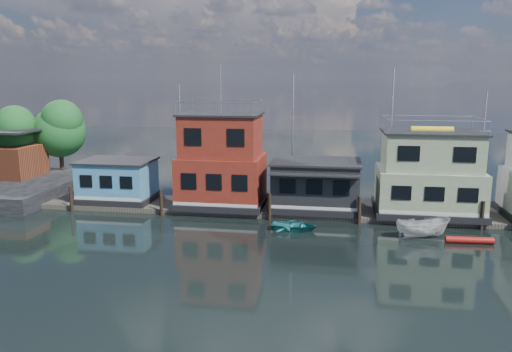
% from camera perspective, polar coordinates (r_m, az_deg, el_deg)
% --- Properties ---
extents(ground, '(160.00, 160.00, 0.00)m').
position_cam_1_polar(ground, '(30.99, 6.70, -10.09)').
color(ground, black).
rests_on(ground, ground).
extents(dock, '(48.00, 5.00, 0.40)m').
position_cam_1_polar(dock, '(42.34, 7.44, -3.95)').
color(dock, '#595147').
rests_on(dock, ground).
extents(houseboat_blue, '(6.40, 4.90, 3.66)m').
position_cam_1_polar(houseboat_blue, '(45.97, -15.53, -0.49)').
color(houseboat_blue, black).
rests_on(houseboat_blue, dock).
extents(houseboat_red, '(7.40, 5.90, 11.86)m').
position_cam_1_polar(houseboat_red, '(42.56, -3.94, 1.58)').
color(houseboat_red, black).
rests_on(houseboat_red, dock).
extents(houseboat_dark, '(7.40, 6.10, 4.06)m').
position_cam_1_polar(houseboat_dark, '(41.81, 6.83, -1.00)').
color(houseboat_dark, black).
rests_on(houseboat_dark, dock).
extents(houseboat_green, '(8.40, 5.90, 7.03)m').
position_cam_1_polar(houseboat_green, '(42.24, 19.15, 0.14)').
color(houseboat_green, black).
rests_on(houseboat_green, dock).
extents(pilings, '(42.28, 0.28, 2.20)m').
position_cam_1_polar(pilings, '(39.41, 6.85, -3.73)').
color(pilings, '#2D2116').
rests_on(pilings, ground).
extents(background_masts, '(36.40, 0.16, 12.00)m').
position_cam_1_polar(background_masts, '(47.35, 13.61, 4.05)').
color(background_masts, silver).
rests_on(background_masts, ground).
extents(shore, '(12.40, 15.72, 8.24)m').
position_cam_1_polar(shore, '(55.34, -25.95, 2.19)').
color(shore, black).
rests_on(shore, ground).
extents(dinghy_teal, '(3.50, 2.57, 0.71)m').
position_cam_1_polar(dinghy_teal, '(37.44, 4.39, -5.68)').
color(dinghy_teal, teal).
rests_on(dinghy_teal, ground).
extents(red_kayak, '(3.21, 0.62, 0.47)m').
position_cam_1_polar(red_kayak, '(37.50, 23.21, -6.75)').
color(red_kayak, '#B11712').
rests_on(red_kayak, ground).
extents(motorboat, '(4.13, 2.28, 1.51)m').
position_cam_1_polar(motorboat, '(37.35, 18.50, -5.65)').
color(motorboat, silver).
rests_on(motorboat, ground).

